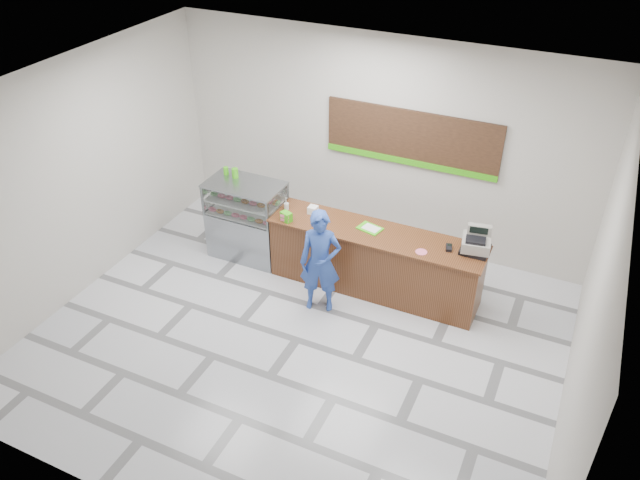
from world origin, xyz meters
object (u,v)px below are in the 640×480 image
at_px(cash_register, 476,243).
at_px(serving_tray, 370,228).
at_px(customer, 320,262).
at_px(sales_counter, 375,261).
at_px(display_case, 247,219).

relative_size(cash_register, serving_tray, 1.18).
distance_m(cash_register, customer, 2.20).
distance_m(sales_counter, serving_tray, 0.54).
xyz_separation_m(sales_counter, serving_tray, (-0.12, 0.05, 0.52)).
distance_m(cash_register, serving_tray, 1.55).
relative_size(display_case, cash_register, 2.86).
height_order(sales_counter, display_case, display_case).
height_order(serving_tray, customer, customer).
distance_m(display_case, serving_tray, 2.13).
bearing_deg(customer, cash_register, 5.61).
bearing_deg(display_case, serving_tray, 1.46).
bearing_deg(sales_counter, cash_register, 5.86).
relative_size(sales_counter, serving_tray, 8.30).
bearing_deg(display_case, sales_counter, 0.01).
height_order(sales_counter, serving_tray, serving_tray).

